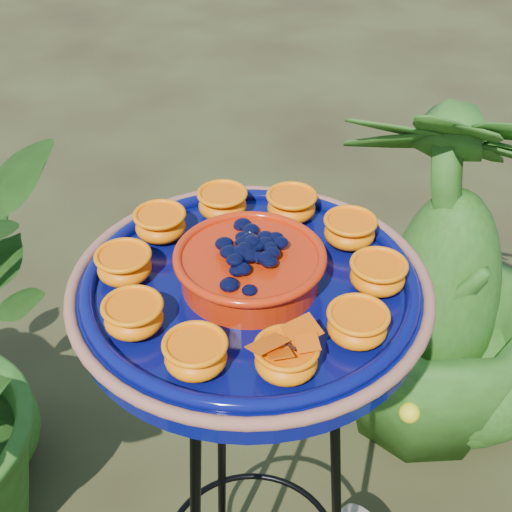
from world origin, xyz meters
name	(u,v)px	position (x,y,z in m)	size (l,w,h in m)	color
tripod_stand	(251,470)	(-0.01, 0.14, 0.56)	(0.37, 0.38, 0.93)	black
feeder_dish	(250,284)	(-0.01, 0.14, 0.97)	(0.52, 0.52, 0.11)	#060B50
shrub_back_right	(445,272)	(0.70, 0.45, 0.50)	(0.56, 0.56, 1.00)	#254D14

